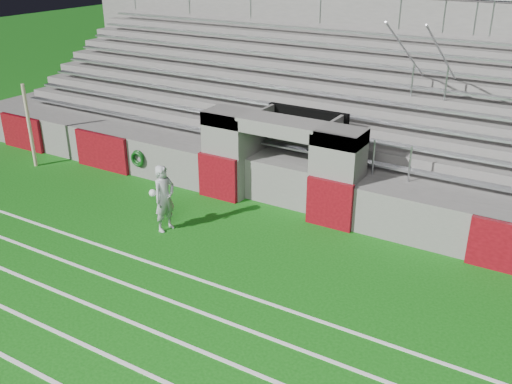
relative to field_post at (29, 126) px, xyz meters
The scene contains 6 objects.
ground 9.07m from the field_post, 12.75° to the right, with size 90.00×90.00×0.00m, color #0F540E.
field_post is the anchor object (origin of this frame).
field_markings 11.27m from the field_post, 38.62° to the right, with size 28.00×8.09×0.01m.
stadium_structure 10.59m from the field_post, 34.47° to the left, with size 26.00×8.48×5.42m.
goalkeeper_with_ball 7.02m from the field_post, 11.55° to the right, with size 0.66×0.72×1.83m.
hose_coil 4.02m from the field_post, 13.86° to the left, with size 0.51×0.14×0.55m.
Camera 1 is at (7.14, -9.89, 7.15)m, focal length 40.00 mm.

